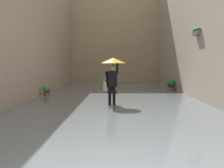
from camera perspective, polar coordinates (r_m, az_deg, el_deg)
ground_plane at (r=12.94m, az=0.33°, el=-3.33°), size 60.00×60.00×0.00m
flood_water at (r=12.93m, az=0.33°, el=-3.11°), size 8.65×26.71×0.10m
building_facade_right at (r=14.00m, az=-20.56°, el=15.05°), size 2.04×24.71×8.79m
building_facade_far at (r=24.36m, az=0.67°, el=13.20°), size 11.45×1.80×10.91m
person_wading at (r=10.31m, az=0.13°, el=2.84°), size 1.02×1.02×2.08m
potted_plant_near_right at (r=14.03m, az=-14.38°, el=-1.40°), size 0.41×0.41×0.64m
potted_plant_near_left at (r=16.72m, az=13.05°, el=-0.28°), size 0.52×0.52×0.75m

